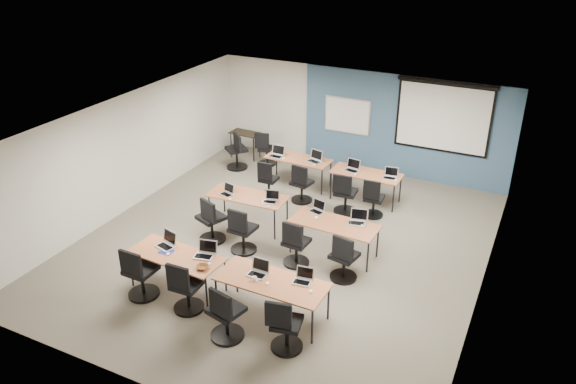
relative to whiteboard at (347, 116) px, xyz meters
The scene contains 58 objects.
floor 4.67m from the whiteboard, 86.12° to the right, with size 8.00×9.00×0.02m, color #6B6354.
ceiling 4.61m from the whiteboard, 86.12° to the right, with size 8.00×9.00×0.02m, color white.
wall_back 0.32m from the whiteboard, 13.87° to the left, with size 8.00×0.04×2.70m, color beige.
wall_front 8.93m from the whiteboard, 88.08° to the right, with size 8.00×0.04×2.70m, color beige.
wall_left 5.77m from the whiteboard, 129.90° to the right, with size 0.04×9.00×2.70m, color beige.
wall_right 6.17m from the whiteboard, 45.83° to the right, with size 0.04×9.00×2.70m, color beige.
blue_accent_panel 1.55m from the whiteboard, ahead, with size 5.50×0.04×2.70m, color #3D5977.
whiteboard is the anchor object (origin of this frame).
projector_screen 2.54m from the whiteboard, ahead, with size 2.40×0.10×1.82m.
training_table_front_left 6.80m from the whiteboard, 96.28° to the right, with size 1.78×0.74×0.73m.
training_table_front_right 6.82m from the whiteboard, 79.93° to the right, with size 1.92×0.80×0.73m.
training_table_mid_left 4.20m from the whiteboard, 100.66° to the right, with size 1.75×0.73×0.73m.
training_table_mid_right 4.66m from the whiteboard, 72.27° to the right, with size 1.77×0.74×0.73m.
training_table_back_left 1.94m from the whiteboard, 111.64° to the right, with size 1.66×0.69×0.73m.
training_table_back_right 2.27m from the whiteboard, 56.41° to the right, with size 1.68×0.70×0.73m.
laptop_0 6.65m from the whiteboard, 99.33° to the right, with size 0.35×0.30×0.27m.
mouse_0 6.86m from the whiteboard, 97.38° to the right, with size 0.06×0.10×0.03m, color white.
task_chair_0 7.39m from the whiteboard, 99.39° to the right, with size 0.57×0.57×1.04m.
laptop_1 6.54m from the whiteboard, 92.19° to the right, with size 0.35×0.30×0.27m.
mouse_1 6.76m from the whiteboard, 90.27° to the right, with size 0.06×0.10×0.04m, color white.
task_chair_1 7.27m from the whiteboard, 91.80° to the right, with size 0.54×0.54×1.01m.
laptop_2 6.68m from the whiteboard, 82.32° to the right, with size 0.33×0.28×0.25m.
mouse_2 6.92m from the whiteboard, 80.30° to the right, with size 0.06×0.10×0.03m, color white.
task_chair_2 7.63m from the whiteboard, 84.08° to the right, with size 0.56×0.56×1.04m.
laptop_3 6.70m from the whiteboard, 75.54° to the right, with size 0.31×0.26×0.23m.
mouse_3 6.97m from the whiteboard, 74.11° to the right, with size 0.06×0.09×0.03m, color white.
task_chair_3 7.61m from the whiteboard, 76.56° to the right, with size 0.52×0.52×1.00m.
laptop_4 4.42m from the whiteboard, 105.93° to the right, with size 0.30×0.26×0.23m.
mouse_4 4.56m from the whiteboard, 102.95° to the right, with size 0.06×0.09×0.03m, color white.
task_chair_4 5.24m from the whiteboard, 102.50° to the right, with size 0.60×0.57×1.04m.
laptop_5 4.15m from the whiteboard, 92.44° to the right, with size 0.31×0.26×0.23m.
mouse_5 4.39m from the whiteboard, 91.35° to the right, with size 0.05×0.09×0.03m, color white.
task_chair_5 5.21m from the whiteboard, 93.56° to the right, with size 0.55×0.55×1.02m.
laptop_6 4.22m from the whiteboard, 77.52° to the right, with size 0.30×0.26×0.23m.
mouse_6 4.51m from the whiteboard, 77.15° to the right, with size 0.06×0.10×0.04m, color white.
task_chair_6 5.24m from the whiteboard, 80.29° to the right, with size 0.52×0.52×1.00m.
laptop_7 4.57m from the whiteboard, 66.50° to the right, with size 0.35×0.29×0.26m.
mouse_7 4.72m from the whiteboard, 65.56° to the right, with size 0.06×0.09×0.03m, color white.
task_chair_7 5.56m from the whiteboard, 69.72° to the right, with size 0.52×0.52×1.00m.
laptop_8 2.25m from the whiteboard, 124.31° to the right, with size 0.36×0.30×0.27m.
mouse_8 2.22m from the whiteboard, 117.74° to the right, with size 0.06×0.09×0.03m, color white.
task_chair_8 3.00m from the whiteboard, 111.72° to the right, with size 0.46×0.46×0.95m.
laptop_9 1.79m from the whiteboard, 97.03° to the right, with size 0.36×0.30×0.27m.
mouse_9 2.03m from the whiteboard, 93.38° to the right, with size 0.06×0.09×0.03m, color white.
task_chair_9 2.74m from the whiteboard, 94.04° to the right, with size 0.51×0.51×0.99m.
laptop_10 2.06m from the whiteboard, 65.07° to the right, with size 0.34×0.29×0.26m.
mouse_10 2.32m from the whiteboard, 63.87° to the right, with size 0.06×0.09×0.03m, color white.
task_chair_10 2.95m from the whiteboard, 69.73° to the right, with size 0.54×0.54×1.02m.
laptop_11 2.60m from the whiteboard, 45.34° to the right, with size 0.32×0.27×0.24m.
mouse_11 2.80m from the whiteboard, 44.57° to the right, with size 0.06×0.09×0.03m, color white.
task_chair_11 3.14m from the whiteboard, 57.16° to the right, with size 0.47×0.47×0.96m.
blue_mousepad 6.82m from the whiteboard, 98.15° to the right, with size 0.25×0.21×0.01m, color navy.
snack_bowl 6.91m from the whiteboard, 90.54° to the right, with size 0.21×0.21×0.05m, color brown.
snack_plate 6.81m from the whiteboard, 82.17° to the right, with size 0.17×0.17×0.01m, color white.
coffee_cup 6.91m from the whiteboard, 82.18° to the right, with size 0.07×0.07×0.06m, color white.
utility_table 2.97m from the whiteboard, 166.58° to the right, with size 0.85×0.47×0.75m.
spare_chair_a 2.44m from the whiteboard, 155.76° to the right, with size 0.49×0.49×0.98m.
spare_chair_b 3.14m from the whiteboard, 150.37° to the right, with size 0.67×0.58×1.05m.
Camera 1 is at (4.53, -9.12, 6.21)m, focal length 35.00 mm.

